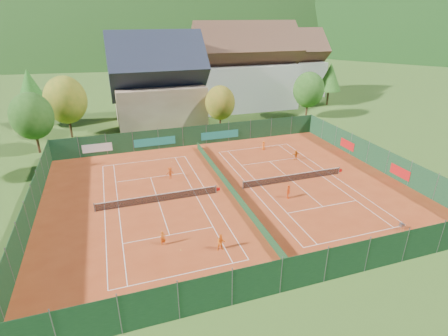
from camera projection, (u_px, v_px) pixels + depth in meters
ground at (230, 191)px, 39.40m from camera, size 600.00×600.00×0.00m
clay_pad at (230, 191)px, 39.39m from camera, size 40.00×32.00×0.01m
court_markings_left at (159, 202)px, 37.06m from camera, size 11.03×23.83×0.00m
court_markings_right at (293, 181)px, 41.71m from camera, size 11.03×23.83×0.00m
tennis_net_left at (160, 198)px, 36.91m from camera, size 13.30×0.10×1.02m
tennis_net_right at (294, 177)px, 41.55m from camera, size 13.30×0.10×1.02m
court_divider at (230, 187)px, 39.19m from camera, size 0.03×28.80×1.00m
fence_north at (192, 136)px, 52.54m from camera, size 40.00×0.10×3.00m
fence_south at (304, 271)px, 24.90m from camera, size 40.00×0.04×3.00m
fence_west at (30, 208)px, 32.98m from camera, size 0.04×32.00×3.00m
fence_east at (377, 158)px, 44.65m from camera, size 0.09×32.00×3.00m
chalet at (158, 86)px, 61.88m from camera, size 16.20×12.00×16.00m
hotel_block_a at (245, 72)px, 72.29m from camera, size 21.60×11.00×17.25m
hotel_block_b at (287, 67)px, 83.61m from camera, size 17.28×10.00×15.50m
tree_west_front at (32, 116)px, 48.18m from camera, size 5.72×5.72×8.69m
tree_west_mid at (66, 100)px, 54.28m from camera, size 6.44×6.44×9.78m
tree_west_back at (30, 88)px, 59.20m from camera, size 5.60×5.60×10.00m
tree_center at (220, 103)px, 58.32m from camera, size 5.01×5.01×7.60m
tree_east_front at (309, 90)px, 65.01m from camera, size 5.72×5.72×8.69m
tree_east_mid at (330, 77)px, 74.58m from camera, size 5.04×5.04×9.00m
tree_east_back at (280, 70)px, 78.93m from camera, size 7.15×7.15×10.86m
mountain_backdrop at (163, 97)px, 266.26m from camera, size 820.00×530.00×242.00m
ball_hopper at (402, 225)px, 32.02m from camera, size 0.34×0.34×0.80m
loose_ball_0 at (181, 250)px, 29.47m from camera, size 0.07×0.07×0.07m
loose_ball_1 at (284, 227)px, 32.70m from camera, size 0.07×0.07×0.07m
loose_ball_2 at (241, 175)px, 43.11m from camera, size 0.07×0.07×0.07m
loose_ball_3 at (172, 162)px, 47.11m from camera, size 0.07×0.07×0.07m
player_left_near at (163, 238)px, 29.90m from camera, size 0.56×0.44×1.37m
player_left_mid at (221, 242)px, 29.21m from camera, size 0.80×0.65×1.54m
player_left_far at (170, 173)px, 42.11m from camera, size 1.03×0.68×1.49m
player_right_near at (288, 192)px, 37.54m from camera, size 0.81×0.97×1.56m
player_right_far_a at (264, 145)px, 51.14m from camera, size 0.75×0.64×1.31m
player_right_far_b at (296, 155)px, 47.62m from camera, size 1.32×0.60×1.38m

